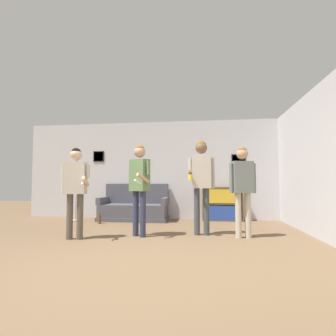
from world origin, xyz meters
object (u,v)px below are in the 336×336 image
at_px(bookshelf, 222,204).
at_px(person_watcher_holding_cup, 201,176).
at_px(person_spectator_near_bookshelf, 243,182).
at_px(person_player_foreground_left, 75,183).
at_px(person_player_foreground_center, 139,180).
at_px(bottle_on_floor, 100,219).
at_px(couch, 134,208).
at_px(floor_lamp, 76,184).

height_order(bookshelf, person_watcher_holding_cup, person_watcher_holding_cup).
xyz_separation_m(bookshelf, person_watcher_holding_cup, (-0.53, -1.96, 0.69)).
distance_m(bookshelf, person_spectator_near_bookshelf, 2.20).
bearing_deg(person_player_foreground_left, bookshelf, 43.85).
xyz_separation_m(person_player_foreground_left, person_player_foreground_center, (1.06, 0.39, 0.06)).
relative_size(person_spectator_near_bookshelf, bottle_on_floor, 5.82).
bearing_deg(couch, bottle_on_floor, -133.05).
height_order(couch, floor_lamp, floor_lamp).
bearing_deg(bottle_on_floor, person_spectator_near_bookshelf, -20.72).
relative_size(couch, floor_lamp, 1.00).
height_order(bookshelf, bottle_on_floor, bookshelf).
relative_size(floor_lamp, person_player_foreground_left, 1.12).
distance_m(floor_lamp, person_player_foreground_center, 2.69).
relative_size(floor_lamp, person_spectator_near_bookshelf, 1.10).
bearing_deg(person_watcher_holding_cup, bookshelf, 74.97).
distance_m(bookshelf, bottle_on_floor, 3.13).
distance_m(bookshelf, person_player_foreground_center, 2.86).
xyz_separation_m(couch, bottle_on_floor, (-0.67, -0.72, -0.20)).
relative_size(couch, person_player_foreground_center, 1.06).
bearing_deg(person_player_foreground_center, bookshelf, 53.26).
relative_size(couch, person_spectator_near_bookshelf, 1.10).
height_order(floor_lamp, person_spectator_near_bookshelf, floor_lamp).
relative_size(bookshelf, person_player_foreground_center, 0.61).
bearing_deg(person_watcher_holding_cup, floor_lamp, 156.75).
bearing_deg(bottle_on_floor, floor_lamp, 156.51).
relative_size(bookshelf, person_watcher_holding_cup, 0.57).
distance_m(couch, bookshelf, 2.32).
xyz_separation_m(floor_lamp, person_spectator_near_bookshelf, (3.99, -1.55, 0.04)).
xyz_separation_m(couch, person_spectator_near_bookshelf, (2.53, -1.93, 0.70)).
xyz_separation_m(couch, bookshelf, (2.31, 0.19, 0.13)).
relative_size(couch, person_watcher_holding_cup, 1.00).
bearing_deg(bookshelf, person_player_foreground_left, -136.15).
height_order(couch, bookshelf, couch).
xyz_separation_m(floor_lamp, bottle_on_floor, (0.79, -0.34, -0.85)).
height_order(bookshelf, person_spectator_near_bookshelf, person_spectator_near_bookshelf).
xyz_separation_m(person_player_foreground_center, person_spectator_near_bookshelf, (1.89, 0.12, -0.04)).
distance_m(couch, person_player_foreground_left, 2.57).
bearing_deg(bottle_on_floor, couch, 46.95).
relative_size(person_player_foreground_left, person_spectator_near_bookshelf, 0.98).
height_order(person_player_foreground_center, bottle_on_floor, person_player_foreground_center).
bearing_deg(person_watcher_holding_cup, person_player_foreground_left, -163.11).
bearing_deg(couch, person_player_foreground_center, -72.66).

